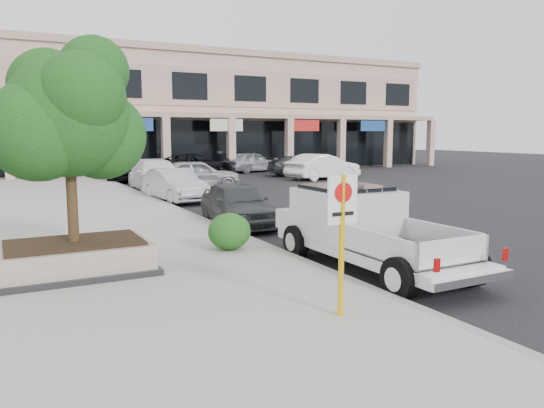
% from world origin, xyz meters
% --- Properties ---
extents(ground, '(120.00, 120.00, 0.00)m').
position_xyz_m(ground, '(0.00, 0.00, 0.00)').
color(ground, black).
rests_on(ground, ground).
extents(sidewalk, '(8.00, 52.00, 0.15)m').
position_xyz_m(sidewalk, '(-5.50, 6.00, 0.07)').
color(sidewalk, gray).
rests_on(sidewalk, ground).
extents(curb, '(0.20, 52.00, 0.15)m').
position_xyz_m(curb, '(-1.55, 6.00, 0.07)').
color(curb, gray).
rests_on(curb, ground).
extents(strip_mall, '(40.55, 12.43, 9.50)m').
position_xyz_m(strip_mall, '(8.00, 33.93, 4.75)').
color(strip_mall, tan).
rests_on(strip_mall, ground).
extents(planter, '(3.20, 2.20, 0.68)m').
position_xyz_m(planter, '(-6.43, 1.91, 0.48)').
color(planter, black).
rests_on(planter, sidewalk).
extents(planter_tree, '(2.90, 2.55, 4.00)m').
position_xyz_m(planter_tree, '(-6.30, 2.06, 3.41)').
color(planter_tree, '#2F2412').
rests_on(planter_tree, planter).
extents(no_parking_sign, '(0.55, 0.09, 2.30)m').
position_xyz_m(no_parking_sign, '(-2.99, -2.90, 1.63)').
color(no_parking_sign, '#E0A70B').
rests_on(no_parking_sign, sidewalk).
extents(hedge, '(1.10, 0.99, 0.93)m').
position_xyz_m(hedge, '(-2.67, 2.42, 0.62)').
color(hedge, '#164714').
rests_on(hedge, sidewalk).
extents(pickup_truck, '(2.20, 5.86, 1.84)m').
position_xyz_m(pickup_truck, '(-0.35, -0.40, 0.92)').
color(pickup_truck, silver).
rests_on(pickup_truck, ground).
extents(curb_car_a, '(2.21, 4.49, 1.47)m').
position_xyz_m(curb_car_a, '(-0.73, 6.23, 0.74)').
color(curb_car_a, '#323437').
rests_on(curb_car_a, ground).
extents(curb_car_b, '(1.95, 4.56, 1.46)m').
position_xyz_m(curb_car_b, '(-0.70, 13.26, 0.73)').
color(curb_car_b, '#AAACB3').
rests_on(curb_car_b, ground).
extents(curb_car_c, '(2.57, 5.75, 1.64)m').
position_xyz_m(curb_car_c, '(-0.31, 17.60, 0.82)').
color(curb_car_c, white).
rests_on(curb_car_c, ground).
extents(curb_car_d, '(3.25, 6.01, 1.60)m').
position_xyz_m(curb_car_d, '(-0.33, 24.79, 0.80)').
color(curb_car_d, black).
rests_on(curb_car_d, ground).
extents(lot_car_a, '(4.96, 2.61, 1.61)m').
position_xyz_m(lot_car_a, '(2.00, 17.84, 0.80)').
color(lot_car_a, '#A2A5A9').
rests_on(lot_car_a, ground).
extents(lot_car_b, '(5.01, 2.19, 1.60)m').
position_xyz_m(lot_car_b, '(11.36, 19.42, 0.80)').
color(lot_car_b, white).
rests_on(lot_car_b, ground).
extents(lot_car_c, '(5.05, 2.53, 1.41)m').
position_xyz_m(lot_car_c, '(11.52, 22.72, 0.70)').
color(lot_car_c, '#2F3235').
rests_on(lot_car_c, ground).
extents(lot_car_d, '(6.11, 3.89, 1.57)m').
position_xyz_m(lot_car_d, '(4.68, 25.92, 0.78)').
color(lot_car_d, black).
rests_on(lot_car_d, ground).
extents(lot_car_e, '(5.00, 3.07, 1.59)m').
position_xyz_m(lot_car_e, '(9.78, 27.20, 0.80)').
color(lot_car_e, '#A7A9AF').
rests_on(lot_car_e, ground).
extents(lot_car_f, '(5.33, 3.11, 1.66)m').
position_xyz_m(lot_car_f, '(11.22, 19.85, 0.83)').
color(lot_car_f, silver).
rests_on(lot_car_f, ground).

